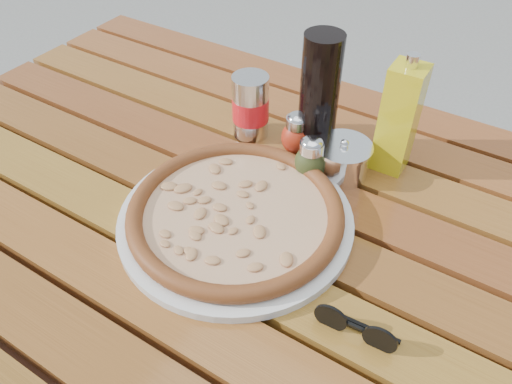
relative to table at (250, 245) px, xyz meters
The scene contains 10 objects.
table is the anchor object (origin of this frame).
plate 0.09m from the table, 102.83° to the right, with size 0.36×0.36×0.01m, color silver.
pizza 0.10m from the table, 102.83° to the right, with size 0.46×0.46×0.03m.
pepper_shaker 0.21m from the table, 94.83° to the left, with size 0.06×0.06×0.08m.
oregano_shaker 0.18m from the table, 73.42° to the left, with size 0.06×0.06×0.08m.
dark_bottle 0.27m from the table, 87.03° to the left, with size 0.07×0.07×0.22m, color black.
soda_can 0.25m from the table, 121.92° to the left, with size 0.08×0.08×0.12m.
olive_oil_cruet 0.32m from the table, 58.50° to the left, with size 0.06×0.06×0.21m.
parmesan_tin 0.21m from the table, 64.32° to the left, with size 0.12×0.12×0.07m.
sunglasses 0.27m from the table, 26.08° to the right, with size 0.11×0.03×0.04m.
Camera 1 is at (0.30, -0.46, 1.31)m, focal length 35.00 mm.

